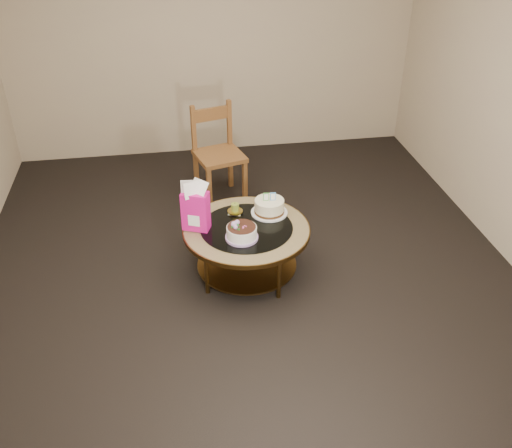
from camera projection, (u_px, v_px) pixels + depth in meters
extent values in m
plane|color=black|center=(247.00, 273.00, 4.78)|extent=(5.00, 5.00, 0.00)
cube|color=tan|center=(212.00, 38.00, 6.16)|extent=(4.50, 0.02, 2.60)
cube|color=tan|center=(349.00, 406.00, 2.00)|extent=(4.50, 0.02, 2.60)
cylinder|color=brown|center=(283.00, 236.00, 4.88)|extent=(0.04, 0.04, 0.42)
cylinder|color=brown|center=(218.00, 232.00, 4.93)|extent=(0.04, 0.04, 0.42)
cylinder|color=brown|center=(207.00, 271.00, 4.45)|extent=(0.04, 0.04, 0.42)
cylinder|color=brown|center=(279.00, 276.00, 4.40)|extent=(0.04, 0.04, 0.42)
cylinder|color=brown|center=(247.00, 263.00, 4.73)|extent=(0.82, 0.82, 0.02)
cylinder|color=brown|center=(247.00, 230.00, 4.55)|extent=(1.02, 1.02, 0.04)
cylinder|color=#9E8557|center=(247.00, 228.00, 4.54)|extent=(1.00, 1.00, 0.01)
cylinder|color=black|center=(246.00, 228.00, 4.54)|extent=(0.74, 0.74, 0.01)
cylinder|color=#B28EC9|center=(242.00, 237.00, 4.39)|extent=(0.26, 0.26, 0.02)
cylinder|color=silver|center=(242.00, 233.00, 4.37)|extent=(0.23, 0.23, 0.10)
cylinder|color=black|center=(242.00, 227.00, 4.34)|extent=(0.22, 0.22, 0.01)
sphere|color=#B28EC9|center=(234.00, 224.00, 4.34)|extent=(0.05, 0.05, 0.05)
sphere|color=#B28EC9|center=(237.00, 222.00, 4.37)|extent=(0.04, 0.04, 0.04)
sphere|color=#B28EC9|center=(235.00, 227.00, 4.31)|extent=(0.04, 0.04, 0.04)
cone|color=#217C2A|center=(238.00, 225.00, 4.35)|extent=(0.03, 0.03, 0.02)
cone|color=#217C2A|center=(232.00, 227.00, 4.32)|extent=(0.03, 0.03, 0.02)
cone|color=#217C2A|center=(238.00, 222.00, 4.39)|extent=(0.03, 0.02, 0.02)
cone|color=#217C2A|center=(239.00, 229.00, 4.31)|extent=(0.03, 0.03, 0.02)
cylinder|color=white|center=(269.00, 212.00, 4.71)|extent=(0.30, 0.30, 0.01)
cylinder|color=#452913|center=(269.00, 211.00, 4.70)|extent=(0.25, 0.25, 0.02)
cylinder|color=beige|center=(269.00, 205.00, 4.67)|extent=(0.24, 0.24, 0.09)
cube|color=green|center=(266.00, 197.00, 4.63)|extent=(0.05, 0.01, 0.07)
cube|color=white|center=(266.00, 197.00, 4.63)|extent=(0.03, 0.01, 0.05)
cube|color=#428BE2|center=(273.00, 196.00, 4.63)|extent=(0.05, 0.01, 0.07)
cube|color=white|center=(273.00, 196.00, 4.63)|extent=(0.03, 0.01, 0.05)
cube|color=#E9158F|center=(196.00, 211.00, 4.44)|extent=(0.23, 0.18, 0.32)
cube|color=white|center=(196.00, 217.00, 4.47)|extent=(0.13, 0.14, 0.09)
cube|color=#E4BB5E|center=(235.00, 212.00, 4.72)|extent=(0.13, 0.13, 0.01)
cylinder|color=gold|center=(235.00, 211.00, 4.71)|extent=(0.13, 0.13, 0.01)
cylinder|color=olive|center=(235.00, 207.00, 4.69)|extent=(0.06, 0.06, 0.06)
cylinder|color=black|center=(235.00, 203.00, 4.67)|extent=(0.00, 0.00, 0.01)
cube|color=brown|center=(219.00, 156.00, 5.60)|extent=(0.54, 0.54, 0.04)
cube|color=brown|center=(209.00, 189.00, 5.52)|extent=(0.05, 0.05, 0.47)
cube|color=brown|center=(245.00, 181.00, 5.65)|extent=(0.05, 0.05, 0.47)
cube|color=brown|center=(196.00, 173.00, 5.81)|extent=(0.05, 0.05, 0.47)
cube|color=brown|center=(230.00, 166.00, 5.94)|extent=(0.05, 0.05, 0.47)
cube|color=brown|center=(194.00, 129.00, 5.55)|extent=(0.05, 0.05, 0.48)
cube|color=brown|center=(229.00, 123.00, 5.68)|extent=(0.05, 0.05, 0.48)
cube|color=brown|center=(211.00, 114.00, 5.55)|extent=(0.37, 0.13, 0.13)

